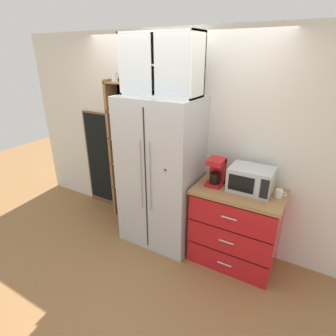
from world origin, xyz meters
name	(u,v)px	position (x,y,z in m)	size (l,w,h in m)	color
ground_plane	(161,237)	(0.00, 0.00, 0.00)	(10.66, 10.66, 0.00)	olive
wall_back_cream	(176,138)	(0.00, 0.40, 1.27)	(4.96, 0.10, 2.55)	silver
refrigerator	(161,173)	(0.00, 0.03, 0.93)	(0.92, 0.67, 1.85)	#B7BABF
pantry_shelf_column	(128,150)	(-0.71, 0.29, 1.03)	(0.46, 0.27, 2.05)	brown
counter_cabinet	(235,226)	(0.96, 0.07, 0.47)	(0.95, 0.59, 0.93)	red
microwave	(251,179)	(1.05, 0.12, 1.06)	(0.44, 0.33, 0.26)	#B7BABF
coffee_maker	(216,171)	(0.69, 0.08, 1.09)	(0.17, 0.20, 0.31)	red
mug_cream	(279,193)	(1.35, 0.11, 0.97)	(0.11, 0.07, 0.09)	silver
bottle_amber	(240,181)	(0.96, 0.06, 1.04)	(0.06, 0.06, 0.25)	brown
upper_cabinet	(162,65)	(0.00, 0.07, 2.17)	(0.88, 0.32, 0.63)	silver
chalkboard_menu	(102,160)	(-1.26, 0.33, 0.75)	(0.60, 0.04, 1.49)	brown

